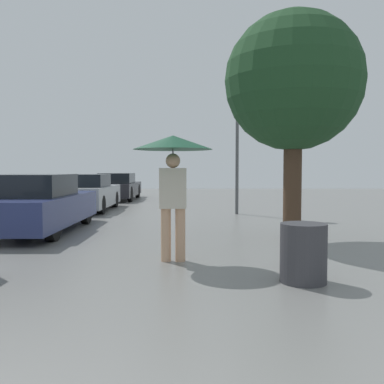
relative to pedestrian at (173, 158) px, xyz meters
The scene contains 7 objects.
pedestrian is the anchor object (origin of this frame).
parked_car_second 4.61m from the pedestrian, 136.00° to the left, with size 1.83×4.35×1.29m.
parked_car_third 8.78m from the pedestrian, 112.18° to the left, with size 1.75×3.93×1.24m.
parked_car_farthest 13.80m from the pedestrian, 102.90° to the left, with size 1.67×4.50×1.23m.
tree 3.36m from the pedestrian, 40.50° to the left, with size 2.69×2.69×4.46m.
street_lamp 7.30m from the pedestrian, 75.84° to the left, with size 0.36×0.36×4.38m.
trash_bin 2.39m from the pedestrian, 36.68° to the right, with size 0.57×0.57×0.73m.
Camera 1 is at (0.23, -1.07, 1.40)m, focal length 40.00 mm.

